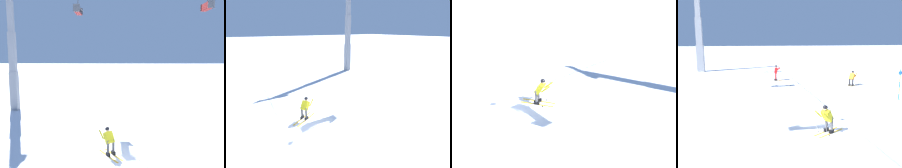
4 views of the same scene
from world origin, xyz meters
TOP-DOWN VIEW (x-y plane):
  - ground_plane at (0.00, 0.00)m, footprint 260.00×260.00m
  - skier_carving_main at (-1.23, 0.42)m, footprint 1.36×1.69m
  - lift_tower_near at (-9.93, 9.71)m, footprint 0.65×2.38m
  - chairlift_seat_nearest at (-4.09, 9.71)m, footprint 0.61×1.80m
  - chairlift_seat_second at (7.12, 9.71)m, footprint 0.61×1.65m

SIDE VIEW (x-z plane):
  - ground_plane at x=0.00m, z-range 0.00..0.00m
  - skier_carving_main at x=-1.23m, z-range 0.03..1.55m
  - lift_tower_near at x=-9.93m, z-range -0.87..10.18m
  - chairlift_seat_nearest at x=-4.09m, z-range 7.71..10.11m
  - chairlift_seat_second at x=7.12m, z-range 8.17..10.25m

